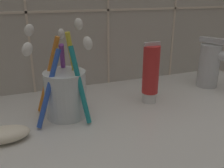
# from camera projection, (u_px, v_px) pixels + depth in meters

# --- Properties ---
(sink_counter) EXTENTS (0.74, 0.38, 0.02)m
(sink_counter) POSITION_uv_depth(u_px,v_px,m) (130.00, 118.00, 0.49)
(sink_counter) COLOR silver
(sink_counter) RESTS_ON ground
(toothbrush_cup) EXTENTS (0.12, 0.15, 0.18)m
(toothbrush_cup) POSITION_uv_depth(u_px,v_px,m) (65.00, 90.00, 0.47)
(toothbrush_cup) COLOR silver
(toothbrush_cup) RESTS_ON sink_counter
(toothpaste_tube) EXTENTS (0.04, 0.03, 0.13)m
(toothpaste_tube) POSITION_uv_depth(u_px,v_px,m) (151.00, 73.00, 0.52)
(toothpaste_tube) COLOR white
(toothpaste_tube) RESTS_ON sink_counter
(sink_faucet) EXTENTS (0.07, 0.11, 0.12)m
(sink_faucet) POSITION_uv_depth(u_px,v_px,m) (212.00, 64.00, 0.61)
(sink_faucet) COLOR silver
(sink_faucet) RESTS_ON sink_counter
(soap_bar) EXTENTS (0.08, 0.04, 0.02)m
(soap_bar) POSITION_uv_depth(u_px,v_px,m) (4.00, 135.00, 0.40)
(soap_bar) COLOR silver
(soap_bar) RESTS_ON sink_counter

